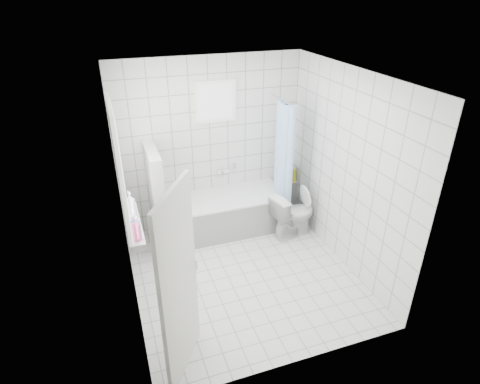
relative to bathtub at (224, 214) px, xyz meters
name	(u,v)px	position (x,y,z in m)	size (l,w,h in m)	color
ground	(243,274)	(-0.08, -1.12, -0.29)	(3.00, 3.00, 0.00)	white
ceiling	(245,76)	(-0.08, -1.12, 2.31)	(3.00, 3.00, 0.00)	white
wall_back	(210,145)	(-0.08, 0.38, 1.01)	(2.80, 0.02, 2.60)	white
wall_front	(302,260)	(-0.08, -2.62, 1.01)	(2.80, 0.02, 2.60)	white
wall_left	(123,206)	(-1.48, -1.12, 1.01)	(0.02, 3.00, 2.60)	white
wall_right	(346,171)	(1.32, -1.12, 1.01)	(0.02, 3.00, 2.60)	white
window_left	(121,170)	(-1.43, -0.82, 1.31)	(0.01, 0.90, 1.40)	white
window_back	(216,102)	(0.02, 0.33, 1.66)	(0.50, 0.01, 0.50)	white
window_sill	(133,225)	(-1.39, -0.82, 0.57)	(0.18, 1.02, 0.08)	white
door	(179,287)	(-1.11, -2.27, 0.71)	(0.04, 0.80, 2.00)	silver
bathtub	(224,214)	(0.00, 0.00, 0.00)	(1.87, 0.77, 0.58)	white
partition_wall	(156,199)	(-1.00, -0.05, 0.46)	(0.15, 0.85, 1.50)	white
tiled_ledge	(287,195)	(1.20, 0.25, -0.02)	(0.40, 0.24, 0.55)	white
toilet	(293,215)	(0.95, -0.47, 0.06)	(0.39, 0.69, 0.70)	white
curtain_rod	(281,99)	(0.87, -0.02, 1.71)	(0.02, 0.02, 0.80)	silver
shower_curtain	(282,162)	(0.87, -0.16, 0.81)	(0.14, 0.48, 1.78)	#56A6FE
tub_faucet	(223,171)	(0.10, 0.33, 0.56)	(0.18, 0.06, 0.06)	silver
sill_bottles	(133,214)	(-1.38, -0.85, 0.74)	(0.16, 0.84, 0.33)	pink
ledge_bottles	(290,175)	(1.21, 0.23, 0.38)	(0.20, 0.19, 0.26)	red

